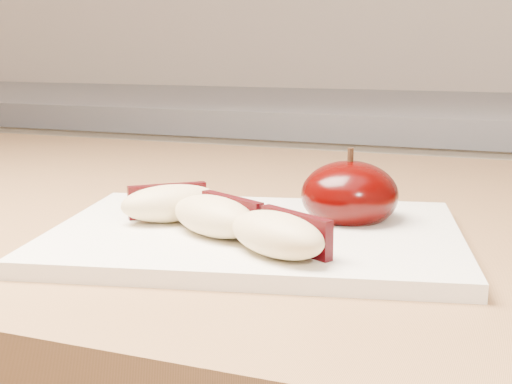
% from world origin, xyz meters
% --- Properties ---
extents(back_cabinet, '(2.40, 0.62, 0.94)m').
position_xyz_m(back_cabinet, '(0.00, 1.20, 0.47)').
color(back_cabinet, silver).
rests_on(back_cabinet, ground).
extents(cutting_board, '(0.31, 0.26, 0.01)m').
position_xyz_m(cutting_board, '(0.07, 0.37, 0.91)').
color(cutting_board, silver).
rests_on(cutting_board, island_counter).
extents(apple_half, '(0.08, 0.08, 0.06)m').
position_xyz_m(apple_half, '(0.12, 0.42, 0.93)').
color(apple_half, black).
rests_on(apple_half, cutting_board).
extents(apple_wedge_a, '(0.08, 0.07, 0.03)m').
position_xyz_m(apple_wedge_a, '(0.01, 0.37, 0.92)').
color(apple_wedge_a, '#D5BC87').
rests_on(apple_wedge_a, cutting_board).
extents(apple_wedge_b, '(0.08, 0.06, 0.03)m').
position_xyz_m(apple_wedge_b, '(0.05, 0.34, 0.92)').
color(apple_wedge_b, '#D5BC87').
rests_on(apple_wedge_b, cutting_board).
extents(apple_wedge_c, '(0.08, 0.07, 0.03)m').
position_xyz_m(apple_wedge_c, '(0.11, 0.31, 0.92)').
color(apple_wedge_c, '#D5BC87').
rests_on(apple_wedge_c, cutting_board).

